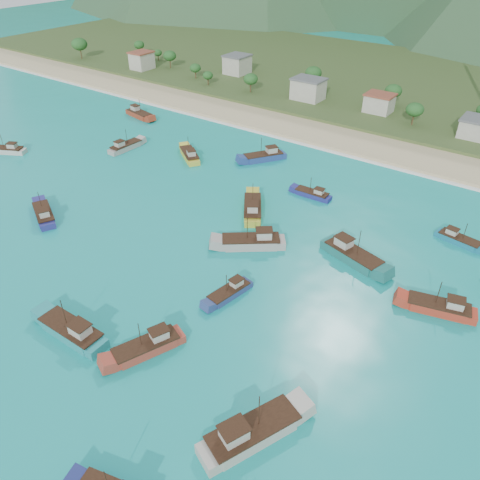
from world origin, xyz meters
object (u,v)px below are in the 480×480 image
Objects in this scene: boat_9 at (251,433)px; boat_16 at (312,195)px; boat_17 at (7,151)px; boat_24 at (73,332)px; boat_28 at (148,347)px; boat_14 at (190,156)px; boat_0 at (44,215)px; boat_21 at (252,242)px; boat_18 at (440,308)px; boat_27 at (126,147)px; boat_31 at (139,115)px; boat_15 at (264,157)px; boat_6 at (458,240)px; boat_8 at (253,209)px; boat_4 at (352,256)px; boat_13 at (230,293)px.

boat_9 is 59.99m from boat_16.
boat_17 is 74.99m from boat_24.
boat_14 is at bearing -32.15° from boat_28.
boat_0 is 43.25m from boat_21.
boat_18 is at bearing -71.58° from boat_14.
boat_31 is (-15.25, 19.81, 0.10)m from boat_27.
boat_18 is (52.70, -30.89, -0.06)m from boat_15.
boat_21 is (-33.47, -2.41, 0.17)m from boat_18.
boat_8 is (-37.55, -13.62, 0.32)m from boat_6.
boat_16 is at bearing -18.83° from boat_0.
boat_27 is at bearing -18.20° from boat_28.
boat_15 is 1.12× the size of boat_17.
boat_16 is (-16.89, 16.55, -0.42)m from boat_4.
boat_8 is 40.98m from boat_18.
boat_13 is at bearing -97.80° from boat_8.
boat_8 is 1.37× the size of boat_16.
boat_31 is (-84.72, 30.30, -0.15)m from boat_4.
boat_8 is at bearing -7.34° from boat_27.
boat_4 reaches higher than boat_28.
boat_0 is 1.06× the size of boat_27.
boat_27 is at bearing 136.67° from boat_8.
boat_14 is at bearing -91.38° from boat_4.
boat_6 is at bearing -14.28° from boat_8.
boat_4 is at bearing -41.78° from boat_8.
boat_13 is at bearing 65.62° from boat_31.
boat_27 is (-33.42, -15.91, -0.12)m from boat_15.
boat_16 is at bearing -9.11° from boat_24.
boat_27 is (-83.40, -6.27, 0.15)m from boat_6.
boat_15 is at bearing -52.90° from boat_13.
boat_8 is 0.98× the size of boat_21.
boat_8 is 31.25m from boat_14.
boat_24 is at bearing 133.47° from boat_15.
boat_13 is at bearing -33.44° from boat_24.
boat_0 is 0.97× the size of boat_18.
boat_9 is 19.62m from boat_28.
boat_17 is 83.37m from boat_28.
boat_8 is at bearing -54.41° from boat_28.
boat_27 is at bearing 59.59° from boat_15.
boat_28 reaches higher than boat_16.
boat_28 reaches higher than boat_27.
boat_15 is 37.01m from boat_27.
boat_8 is at bearing 151.70° from boat_16.
boat_16 is at bearing -54.23° from boat_14.
boat_0 is at bearing 90.04° from boat_18.
boat_8 reaches higher than boat_6.
boat_18 is at bearing -141.15° from boat_13.
boat_8 reaches higher than boat_16.
boat_8 reaches higher than boat_14.
boat_0 is 36.39m from boat_24.
boat_9 reaches higher than boat_13.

